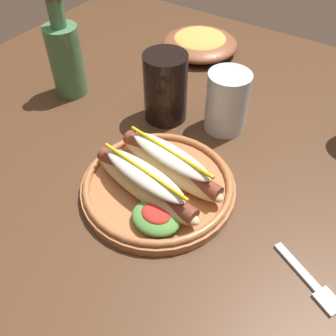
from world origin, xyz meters
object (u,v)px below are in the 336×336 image
at_px(hot_dog_plate, 158,182).
at_px(water_cup, 227,102).
at_px(fork, 311,282).
at_px(glass_bottle, 65,57).
at_px(side_bowl, 200,43).
at_px(soda_cup, 165,87).

xyz_separation_m(hot_dog_plate, water_cup, (0.01, 0.22, 0.03)).
height_order(hot_dog_plate, fork, hot_dog_plate).
relative_size(fork, glass_bottle, 0.52).
bearing_deg(glass_bottle, fork, -15.09).
bearing_deg(side_bowl, soda_cup, -74.01).
relative_size(hot_dog_plate, glass_bottle, 1.18).
bearing_deg(side_bowl, water_cup, -50.58).
height_order(water_cup, side_bowl, water_cup).
distance_m(fork, glass_bottle, 0.63).
xyz_separation_m(water_cup, glass_bottle, (-0.34, -0.08, 0.03)).
distance_m(glass_bottle, side_bowl, 0.36).
distance_m(water_cup, side_bowl, 0.31).
height_order(fork, soda_cup, soda_cup).
distance_m(soda_cup, glass_bottle, 0.23).
distance_m(hot_dog_plate, fork, 0.28).
bearing_deg(water_cup, fork, -42.55).
xyz_separation_m(fork, soda_cup, (-0.38, 0.20, 0.07)).
xyz_separation_m(fork, glass_bottle, (-0.61, 0.16, 0.08)).
bearing_deg(soda_cup, glass_bottle, -169.70).
relative_size(soda_cup, side_bowl, 0.73).
bearing_deg(water_cup, side_bowl, 129.42).
distance_m(fork, water_cup, 0.36).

